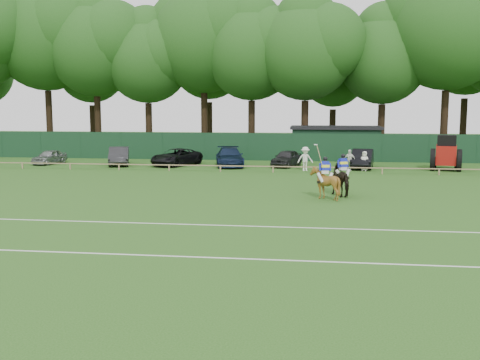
% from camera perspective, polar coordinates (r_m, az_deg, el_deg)
% --- Properties ---
extents(ground, '(160.00, 160.00, 0.00)m').
position_cam_1_polar(ground, '(24.59, -2.09, -4.13)').
color(ground, '#1E4C14').
rests_on(ground, ground).
extents(horse_dark, '(1.79, 2.35, 1.81)m').
position_cam_1_polar(horse_dark, '(31.67, 10.38, 0.04)').
color(horse_dark, black).
rests_on(horse_dark, ground).
extents(horse_chestnut, '(1.65, 1.79, 1.74)m').
position_cam_1_polar(horse_chestnut, '(30.34, 8.61, -0.31)').
color(horse_chestnut, brown).
rests_on(horse_chestnut, ground).
extents(sedan_silver, '(2.02, 3.81, 1.24)m').
position_cam_1_polar(sedan_silver, '(50.77, -18.80, 2.24)').
color(sedan_silver, '#96999B').
rests_on(sedan_silver, ground).
extents(sedan_grey, '(2.95, 4.88, 1.52)m').
position_cam_1_polar(sedan_grey, '(48.35, -12.20, 2.40)').
color(sedan_grey, '#2E2E30').
rests_on(sedan_grey, ground).
extents(suv_black, '(4.10, 5.52, 1.39)m').
position_cam_1_polar(suv_black, '(47.28, -6.49, 2.33)').
color(suv_black, black).
rests_on(suv_black, ground).
extents(sedan_navy, '(3.18, 5.61, 1.53)m').
position_cam_1_polar(sedan_navy, '(46.37, -1.06, 2.36)').
color(sedan_navy, '#13213E').
rests_on(sedan_navy, ground).
extents(hatch_grey, '(2.76, 4.31, 1.37)m').
position_cam_1_polar(hatch_grey, '(46.25, 4.76, 2.22)').
color(hatch_grey, '#28282A').
rests_on(hatch_grey, ground).
extents(estate_black, '(2.23, 4.78, 1.51)m').
position_cam_1_polar(estate_black, '(45.94, 12.32, 2.13)').
color(estate_black, black).
rests_on(estate_black, ground).
extents(spectator_left, '(1.29, 0.88, 1.84)m').
position_cam_1_polar(spectator_left, '(43.35, 6.64, 2.15)').
color(spectator_left, silver).
rests_on(spectator_left, ground).
extents(spectator_mid, '(1.02, 0.60, 1.62)m').
position_cam_1_polar(spectator_mid, '(44.05, 11.05, 2.00)').
color(spectator_mid, white).
rests_on(spectator_mid, ground).
extents(spectator_right, '(0.86, 0.70, 1.52)m').
position_cam_1_polar(spectator_right, '(44.04, 12.52, 1.89)').
color(spectator_right, white).
rests_on(spectator_right, ground).
extents(rider_dark, '(0.90, 0.58, 1.41)m').
position_cam_1_polar(rider_dark, '(31.56, 10.42, 1.46)').
color(rider_dark, silver).
rests_on(rider_dark, ground).
extents(rider_chestnut, '(0.96, 0.53, 2.05)m').
position_cam_1_polar(rider_chestnut, '(30.23, 8.64, 1.15)').
color(rider_chestnut, silver).
rests_on(rider_chestnut, ground).
extents(pitch_lines, '(60.00, 5.10, 0.01)m').
position_cam_1_polar(pitch_lines, '(21.23, -3.68, -6.01)').
color(pitch_lines, silver).
rests_on(pitch_lines, ground).
extents(pitch_rail, '(62.10, 0.10, 0.50)m').
position_cam_1_polar(pitch_rail, '(42.18, 2.02, 1.40)').
color(pitch_rail, '#997F5B').
rests_on(pitch_rail, ground).
extents(perimeter_fence, '(92.08, 0.08, 2.50)m').
position_cam_1_polar(perimeter_fence, '(51.03, 3.01, 3.37)').
color(perimeter_fence, '#14351E').
rests_on(perimeter_fence, ground).
extents(utility_shed, '(8.40, 4.40, 3.04)m').
position_cam_1_polar(utility_shed, '(53.88, 9.66, 3.81)').
color(utility_shed, '#14331E').
rests_on(utility_shed, ground).
extents(tree_row, '(96.00, 12.00, 21.00)m').
position_cam_1_polar(tree_row, '(58.98, 5.57, 2.70)').
color(tree_row, '#26561C').
rests_on(tree_row, ground).
extents(tractor, '(2.78, 3.61, 2.72)m').
position_cam_1_polar(tractor, '(46.33, 20.20, 2.53)').
color(tractor, maroon).
rests_on(tractor, ground).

